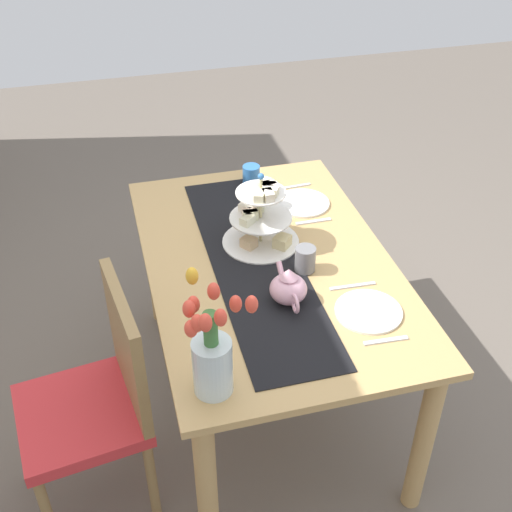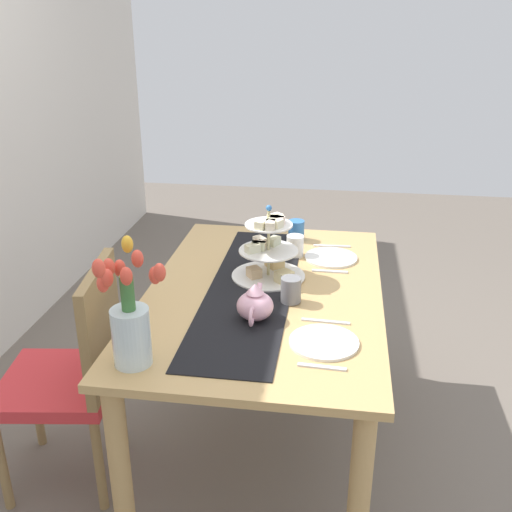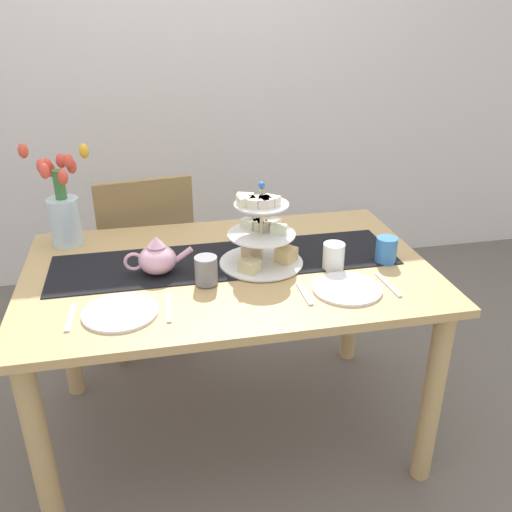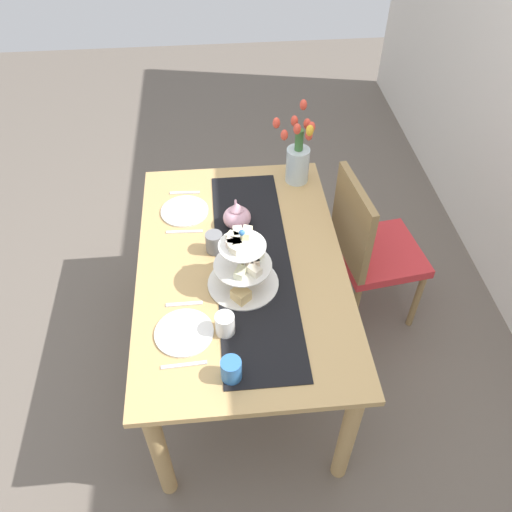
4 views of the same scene
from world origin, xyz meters
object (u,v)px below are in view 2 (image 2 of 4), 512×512
object	(u,v)px
dinner_plate_left	(324,342)
knife_right	(332,246)
tulip_vase	(130,321)
mug_grey	(291,290)
teapot	(255,305)
knife_left	(326,321)
dinner_plate_right	(331,258)
fork_right	(330,271)
chair_left	(75,368)
mug_orange	(296,230)
dining_table	(264,315)
fork_left	(322,367)
mug_white_text	(295,246)
tiered_cake_stand	(269,252)

from	to	relation	value
dinner_plate_left	knife_right	xyz separation A→B (m)	(0.87, 0.00, -0.00)
tulip_vase	mug_grey	bearing A→B (deg)	-42.48
teapot	knife_left	bearing A→B (deg)	-85.56
dinner_plate_right	fork_right	distance (m)	0.15
chair_left	mug_orange	bearing A→B (deg)	-41.58
dining_table	fork_left	size ratio (longest dim) A/B	9.51
tulip_vase	fork_right	size ratio (longest dim) A/B	2.63
fork_left	teapot	bearing A→B (deg)	42.41
tulip_vase	chair_left	bearing A→B (deg)	50.85
teapot	dinner_plate_right	distance (m)	0.65
mug_orange	tulip_vase	bearing A→B (deg)	160.33
mug_orange	fork_left	bearing A→B (deg)	-170.96
chair_left	mug_orange	xyz separation A→B (m)	(0.85, -0.76, 0.29)
dining_table	fork_left	xyz separation A→B (m)	(-0.52, -0.25, 0.12)
knife_right	mug_white_text	xyz separation A→B (m)	(-0.14, 0.16, 0.04)
mug_orange	mug_white_text	bearing A→B (deg)	-176.66
dining_table	dinner_plate_left	bearing A→B (deg)	-146.33
tulip_vase	dinner_plate_right	distance (m)	1.10
tiered_cake_stand	mug_white_text	world-z (taller)	tiered_cake_stand
knife_left	mug_orange	size ratio (longest dim) A/B	1.79
fork_right	mug_grey	xyz separation A→B (m)	(-0.30, 0.14, 0.05)
knife_right	tiered_cake_stand	bearing A→B (deg)	146.81
dining_table	teapot	size ratio (longest dim) A/B	5.98
fork_right	mug_orange	world-z (taller)	mug_orange
dinner_plate_left	mug_white_text	bearing A→B (deg)	12.33
knife_right	mug_grey	distance (m)	0.61
fork_left	tulip_vase	bearing A→B (deg)	95.73
chair_left	fork_left	xyz separation A→B (m)	(-0.23, -0.93, 0.24)
tiered_cake_stand	dinner_plate_right	distance (m)	0.35
fork_left	mug_orange	distance (m)	1.09
knife_right	fork_left	bearing A→B (deg)	180.00
tiered_cake_stand	mug_white_text	xyz separation A→B (m)	(0.24, -0.09, -0.06)
tiered_cake_stand	knife_right	size ratio (longest dim) A/B	1.79
dining_table	dinner_plate_right	xyz separation A→B (m)	(0.35, -0.25, 0.12)
fork_right	dinner_plate_left	bearing A→B (deg)	180.00
knife_right	mug_grey	world-z (taller)	mug_grey
fork_left	dinner_plate_right	xyz separation A→B (m)	(0.87, 0.00, 0.00)
knife_left	mug_white_text	distance (m)	0.61
dining_table	knife_right	bearing A→B (deg)	-26.39
teapot	mug_orange	bearing A→B (deg)	-5.33
tiered_cake_stand	knife_right	distance (m)	0.46
dinner_plate_left	fork_right	xyz separation A→B (m)	(0.58, 0.00, -0.00)
fork_right	knife_right	world-z (taller)	same
chair_left	mug_white_text	bearing A→B (deg)	-49.76
tiered_cake_stand	dinner_plate_right	size ratio (longest dim) A/B	1.32
mug_grey	mug_orange	xyz separation A→B (m)	(0.65, 0.04, -0.00)
tulip_vase	dining_table	bearing A→B (deg)	-29.96
dinner_plate_right	fork_right	world-z (taller)	dinner_plate_right
knife_right	teapot	bearing A→B (deg)	161.61
tulip_vase	knife_left	world-z (taller)	tulip_vase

